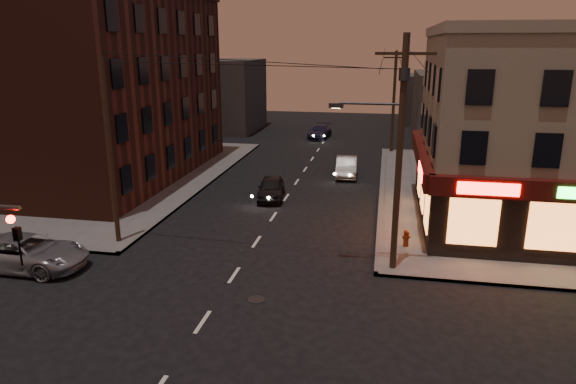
% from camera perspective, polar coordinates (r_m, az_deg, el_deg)
% --- Properties ---
extents(ground, '(120.00, 120.00, 0.00)m').
position_cam_1_polar(ground, '(19.46, -9.47, -14.06)').
color(ground, black).
rests_on(ground, ground).
extents(sidewalk_ne, '(24.00, 28.00, 0.15)m').
position_cam_1_polar(sidewalk_ne, '(37.91, 28.57, -0.61)').
color(sidewalk_ne, '#514F4C').
rests_on(sidewalk_ne, ground).
extents(sidewalk_nw, '(24.00, 28.00, 0.15)m').
position_cam_1_polar(sidewalk_nw, '(43.36, -23.44, 1.94)').
color(sidewalk_nw, '#514F4C').
rests_on(sidewalk_nw, ground).
extents(pizza_building, '(15.85, 12.85, 10.50)m').
position_cam_1_polar(pizza_building, '(31.04, 29.19, 6.01)').
color(pizza_building, gray).
rests_on(pizza_building, sidewalk_ne).
extents(brick_apartment, '(12.00, 20.00, 13.00)m').
position_cam_1_polar(brick_apartment, '(40.49, -20.30, 10.82)').
color(brick_apartment, '#462116').
rests_on(brick_apartment, sidewalk_nw).
extents(bg_building_ne_a, '(10.00, 12.00, 7.00)m').
position_cam_1_polar(bg_building_ne_a, '(54.62, 19.19, 8.72)').
color(bg_building_ne_a, '#3F3D3A').
rests_on(bg_building_ne_a, ground).
extents(bg_building_nw, '(9.00, 10.00, 8.00)m').
position_cam_1_polar(bg_building_nw, '(61.06, -7.69, 10.63)').
color(bg_building_nw, '#3F3D3A').
rests_on(bg_building_nw, ground).
extents(bg_building_ne_b, '(8.00, 8.00, 6.00)m').
position_cam_1_polar(bg_building_ne_b, '(68.28, 15.88, 9.89)').
color(bg_building_ne_b, '#3F3D3A').
rests_on(bg_building_ne_b, ground).
extents(utility_pole_main, '(4.20, 0.44, 10.00)m').
position_cam_1_polar(utility_pole_main, '(21.87, 12.05, 5.36)').
color(utility_pole_main, '#382619').
rests_on(utility_pole_main, sidewalk_ne).
extents(utility_pole_far, '(0.26, 0.26, 9.00)m').
position_cam_1_polar(utility_pole_far, '(47.97, 11.66, 9.75)').
color(utility_pole_far, '#382619').
rests_on(utility_pole_far, sidewalk_ne).
extents(utility_pole_west, '(0.24, 0.24, 9.00)m').
position_cam_1_polar(utility_pole_west, '(26.19, -19.15, 4.09)').
color(utility_pole_west, '#382619').
rests_on(utility_pole_west, sidewalk_nw).
extents(suv_cross, '(5.49, 2.56, 1.52)m').
position_cam_1_polar(suv_cross, '(25.85, -27.09, -6.00)').
color(suv_cross, gray).
rests_on(suv_cross, ground).
extents(sedan_near, '(2.18, 4.27, 1.39)m').
position_cam_1_polar(sedan_near, '(33.37, -1.89, 0.44)').
color(sedan_near, black).
rests_on(sedan_near, ground).
extents(sedan_mid, '(1.79, 4.48, 1.45)m').
position_cam_1_polar(sedan_mid, '(39.34, 6.51, 2.82)').
color(sedan_mid, slate).
rests_on(sedan_mid, ground).
extents(sedan_far, '(2.34, 4.90, 1.38)m').
position_cam_1_polar(sedan_far, '(55.28, 3.55, 6.71)').
color(sedan_far, '#1C1D39').
rests_on(sedan_far, ground).
extents(fire_hydrant, '(0.39, 0.39, 0.85)m').
position_cam_1_polar(fire_hydrant, '(25.83, 13.00, -4.93)').
color(fire_hydrant, maroon).
rests_on(fire_hydrant, sidewalk_ne).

